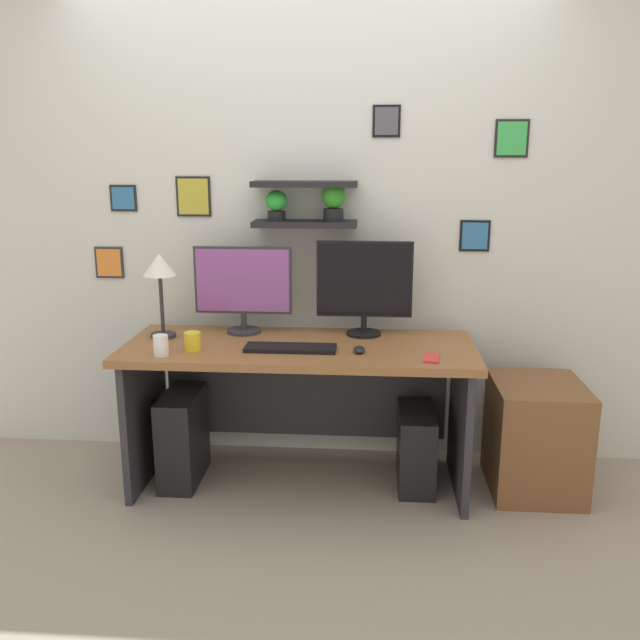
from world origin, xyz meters
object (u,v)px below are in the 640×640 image
object	(u,v)px
monitor_left	(243,286)
computer_mouse	(359,350)
drawer_cabinet	(535,437)
computer_tower_right	(416,447)
keyboard	(291,348)
desk_lamp	(160,273)
computer_tower_left	(183,437)
desk	(301,380)
monitor_right	(364,285)
pen_cup	(161,346)
coffee_mug	(193,341)
cell_phone	(431,358)

from	to	relation	value
monitor_left	computer_mouse	bearing A→B (deg)	-28.42
drawer_cabinet	computer_tower_right	distance (m)	0.60
keyboard	computer_mouse	xyz separation A→B (m)	(0.33, -0.02, 0.01)
desk_lamp	computer_tower_left	size ratio (longest dim) A/B	0.91
desk	computer_mouse	world-z (taller)	computer_mouse
monitor_right	keyboard	bearing A→B (deg)	-137.75
desk	desk_lamp	world-z (taller)	desk_lamp
keyboard	desk_lamp	xyz separation A→B (m)	(-0.68, 0.18, 0.33)
monitor_right	keyboard	xyz separation A→B (m)	(-0.35, -0.32, -0.26)
monitor_right	pen_cup	xyz separation A→B (m)	(-0.94, -0.46, -0.22)
monitor_right	computer_tower_left	xyz separation A→B (m)	(-0.93, -0.23, -0.78)
coffee_mug	computer_tower_left	bearing A→B (deg)	131.13
keyboard	drawer_cabinet	xyz separation A→B (m)	(1.22, 0.13, -0.48)
desk	computer_tower_right	world-z (taller)	desk
desk_lamp	desk	bearing A→B (deg)	-2.37
pen_cup	computer_tower_left	world-z (taller)	pen_cup
computer_tower_left	pen_cup	bearing A→B (deg)	-92.93
cell_phone	computer_tower_left	size ratio (longest dim) A/B	0.29
monitor_left	pen_cup	bearing A→B (deg)	-123.80
cell_phone	drawer_cabinet	world-z (taller)	cell_phone
coffee_mug	computer_tower_right	bearing A→B (deg)	9.07
keyboard	drawer_cabinet	bearing A→B (deg)	6.24
cell_phone	computer_tower_left	distance (m)	1.36
computer_mouse	desk_lamp	world-z (taller)	desk_lamp
drawer_cabinet	desk_lamp	bearing A→B (deg)	178.47
monitor_right	computer_tower_right	xyz separation A→B (m)	(0.28, -0.18, -0.81)
desk_lamp	computer_tower_right	distance (m)	1.58
monitor_right	computer_tower_left	bearing A→B (deg)	-166.14
monitor_right	pen_cup	distance (m)	1.07
cell_phone	keyboard	bearing A→B (deg)	178.60
keyboard	computer_tower_left	distance (m)	0.78
cell_phone	monitor_left	bearing A→B (deg)	163.36
monitor_right	computer_tower_right	distance (m)	0.88
keyboard	computer_tower_right	xyz separation A→B (m)	(0.63, 0.13, -0.56)
pen_cup	computer_tower_right	world-z (taller)	pen_cup
monitor_right	pen_cup	bearing A→B (deg)	-154.04
computer_mouse	monitor_left	bearing A→B (deg)	151.58
drawer_cabinet	computer_tower_right	xyz separation A→B (m)	(-0.60, 0.00, -0.08)
keyboard	desk_lamp	distance (m)	0.78
monitor_left	keyboard	size ratio (longest dim) A/B	1.16
computer_mouse	cell_phone	distance (m)	0.34
computer_tower_left	monitor_left	bearing A→B (deg)	37.84
cell_phone	pen_cup	world-z (taller)	pen_cup
monitor_left	cell_phone	size ratio (longest dim) A/B	3.66
cell_phone	coffee_mug	xyz separation A→B (m)	(-1.13, 0.05, 0.04)
cell_phone	coffee_mug	world-z (taller)	coffee_mug
drawer_cabinet	desk	bearing A→B (deg)	178.97
monitor_right	computer_mouse	xyz separation A→B (m)	(-0.02, -0.33, -0.25)
desk_lamp	drawer_cabinet	xyz separation A→B (m)	(1.91, -0.05, -0.80)
monitor_left	coffee_mug	world-z (taller)	monitor_left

